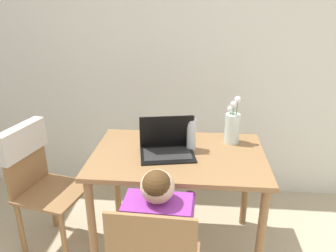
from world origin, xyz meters
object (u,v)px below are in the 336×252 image
(flower_vase, at_px, (232,126))
(water_bottle, at_px, (191,134))
(chair_spare, at_px, (35,168))
(laptop, at_px, (167,145))
(person_seated, at_px, (160,232))

(flower_vase, height_order, water_bottle, flower_vase)
(chair_spare, height_order, water_bottle, water_bottle)
(chair_spare, xyz_separation_m, flower_vase, (1.32, 0.24, 0.26))
(laptop, bearing_deg, person_seated, -98.93)
(flower_vase, bearing_deg, laptop, -154.65)
(laptop, xyz_separation_m, water_bottle, (0.15, 0.07, 0.05))
(person_seated, xyz_separation_m, laptop, (-0.02, 0.60, 0.19))
(chair_spare, relative_size, flower_vase, 2.78)
(person_seated, distance_m, water_bottle, 0.73)
(chair_spare, bearing_deg, flower_vase, -66.84)
(person_seated, relative_size, laptop, 2.61)
(chair_spare, xyz_separation_m, person_seated, (0.91, -0.57, 0.01))
(chair_spare, relative_size, water_bottle, 3.95)
(water_bottle, bearing_deg, chair_spare, -174.35)
(chair_spare, relative_size, laptop, 2.38)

